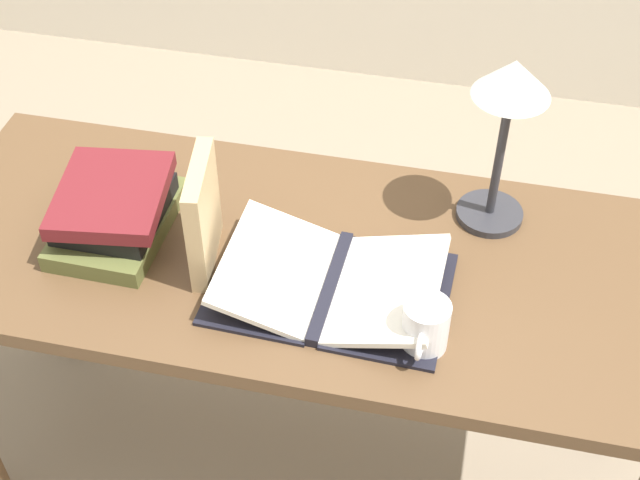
% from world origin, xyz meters
% --- Properties ---
extents(ground_plane, '(12.00, 12.00, 0.00)m').
position_xyz_m(ground_plane, '(0.00, 0.00, 0.00)').
color(ground_plane, gray).
extents(reading_desk, '(1.54, 0.63, 0.76)m').
position_xyz_m(reading_desk, '(0.00, 0.00, 0.66)').
color(reading_desk, brown).
rests_on(reading_desk, ground_plane).
extents(open_book, '(0.45, 0.31, 0.07)m').
position_xyz_m(open_book, '(0.08, -0.08, 0.78)').
color(open_book, black).
rests_on(open_book, reading_desk).
extents(book_stack_tall, '(0.24, 0.29, 0.11)m').
position_xyz_m(book_stack_tall, '(-0.38, -0.01, 0.82)').
color(book_stack_tall, brown).
rests_on(book_stack_tall, reading_desk).
extents(book_standing_upright, '(0.06, 0.19, 0.23)m').
position_xyz_m(book_standing_upright, '(-0.18, -0.05, 0.88)').
color(book_standing_upright, tan).
rests_on(book_standing_upright, reading_desk).
extents(reading_lamp, '(0.15, 0.15, 0.37)m').
position_xyz_m(reading_lamp, '(0.35, 0.19, 1.04)').
color(reading_lamp, '#2D2D33').
rests_on(reading_lamp, reading_desk).
extents(coffee_mug, '(0.08, 0.12, 0.10)m').
position_xyz_m(coffee_mug, '(0.27, -0.17, 0.81)').
color(coffee_mug, white).
rests_on(coffee_mug, reading_desk).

